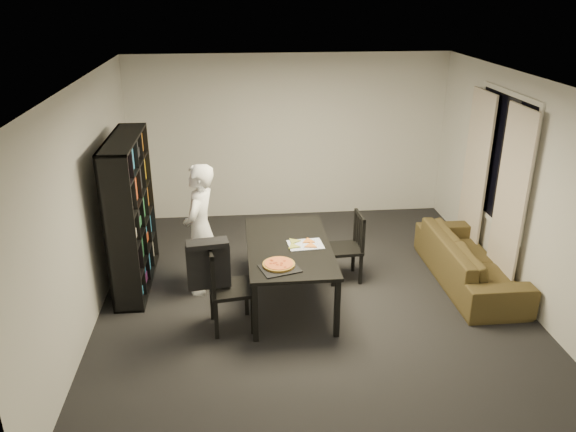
{
  "coord_description": "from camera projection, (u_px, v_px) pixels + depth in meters",
  "views": [
    {
      "loc": [
        -0.86,
        -5.9,
        3.53
      ],
      "look_at": [
        -0.27,
        0.09,
        1.05
      ],
      "focal_mm": 35.0,
      "sensor_mm": 36.0,
      "label": 1
    }
  ],
  "objects": [
    {
      "name": "dining_table",
      "position": [
        289.0,
        250.0,
        6.57
      ],
      "size": [
        0.97,
        1.74,
        0.73
      ],
      "color": "black",
      "rests_on": "room"
    },
    {
      "name": "person",
      "position": [
        200.0,
        230.0,
        6.73
      ],
      "size": [
        0.54,
        0.68,
        1.63
      ],
      "primitive_type": "imported",
      "rotation": [
        0.0,
        0.0,
        -1.86
      ],
      "color": "white",
      "rests_on": "room"
    },
    {
      "name": "room",
      "position": [
        313.0,
        198.0,
        6.36
      ],
      "size": [
        5.01,
        5.51,
        2.61
      ],
      "color": "black",
      "rests_on": "ground"
    },
    {
      "name": "window_frame",
      "position": [
        502.0,
        160.0,
        7.06
      ],
      "size": [
        0.03,
        1.52,
        1.72
      ],
      "primitive_type": "cube",
      "color": "white",
      "rests_on": "room"
    },
    {
      "name": "curtain_right",
      "position": [
        475.0,
        174.0,
        7.66
      ],
      "size": [
        0.03,
        0.7,
        2.25
      ],
      "primitive_type": "cube",
      "color": "beige",
      "rests_on": "room"
    },
    {
      "name": "curtain_left",
      "position": [
        510.0,
        200.0,
        6.7
      ],
      "size": [
        0.03,
        0.7,
        2.25
      ],
      "primitive_type": "cube",
      "color": "beige",
      "rests_on": "room"
    },
    {
      "name": "chair_right",
      "position": [
        351.0,
        242.0,
        7.12
      ],
      "size": [
        0.44,
        0.44,
        0.89
      ],
      "rotation": [
        0.0,
        0.0,
        -1.51
      ],
      "color": "black",
      "rests_on": "room"
    },
    {
      "name": "baking_tray",
      "position": [
        280.0,
        269.0,
        5.98
      ],
      "size": [
        0.47,
        0.42,
        0.01
      ],
      "primitive_type": "cube",
      "rotation": [
        0.0,
        0.0,
        0.29
      ],
      "color": "black",
      "rests_on": "dining_table"
    },
    {
      "name": "window_pane",
      "position": [
        502.0,
        160.0,
        7.06
      ],
      "size": [
        0.02,
        1.4,
        1.6
      ],
      "primitive_type": "cube",
      "color": "black",
      "rests_on": "room"
    },
    {
      "name": "pizza_slices",
      "position": [
        301.0,
        243.0,
        6.54
      ],
      "size": [
        0.39,
        0.34,
        0.01
      ],
      "primitive_type": null,
      "rotation": [
        0.0,
        0.0,
        0.08
      ],
      "color": "gold",
      "rests_on": "dining_table"
    },
    {
      "name": "draped_jacket",
      "position": [
        208.0,
        263.0,
        5.92
      ],
      "size": [
        0.47,
        0.25,
        0.55
      ],
      "rotation": [
        0.0,
        0.0,
        1.71
      ],
      "color": "black",
      "rests_on": "chair_left"
    },
    {
      "name": "pepperoni_pizza",
      "position": [
        279.0,
        264.0,
        6.03
      ],
      "size": [
        0.35,
        0.35,
        0.03
      ],
      "rotation": [
        0.0,
        0.0,
        0.42
      ],
      "color": "olive",
      "rests_on": "dining_table"
    },
    {
      "name": "sofa",
      "position": [
        470.0,
        260.0,
        7.12
      ],
      "size": [
        0.79,
        2.03,
        0.59
      ],
      "primitive_type": "imported",
      "rotation": [
        0.0,
        0.0,
        1.57
      ],
      "color": "#463B1C",
      "rests_on": "room"
    },
    {
      "name": "chair_left",
      "position": [
        222.0,
        282.0,
        6.05
      ],
      "size": [
        0.52,
        0.52,
        0.99
      ],
      "rotation": [
        0.0,
        0.0,
        1.71
      ],
      "color": "black",
      "rests_on": "room"
    },
    {
      "name": "bookshelf",
      "position": [
        131.0,
        214.0,
        6.85
      ],
      "size": [
        0.35,
        1.5,
        1.9
      ],
      "primitive_type": "cube",
      "color": "black",
      "rests_on": "room"
    },
    {
      "name": "kitchen_towel",
      "position": [
        305.0,
        245.0,
        6.54
      ],
      "size": [
        0.42,
        0.33,
        0.01
      ],
      "primitive_type": "cube",
      "rotation": [
        0.0,
        0.0,
        0.09
      ],
      "color": "white",
      "rests_on": "dining_table"
    }
  ]
}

